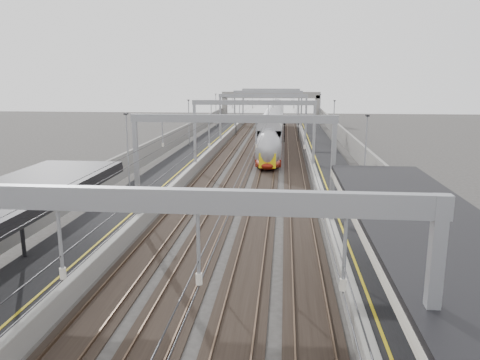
# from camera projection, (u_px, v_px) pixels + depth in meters

# --- Properties ---
(platform_left) EXTENTS (4.00, 120.00, 1.00)m
(platform_left) POSITION_uv_depth(u_px,v_px,m) (186.00, 161.00, 53.68)
(platform_left) COLOR black
(platform_left) RESTS_ON ground
(platform_right) EXTENTS (4.00, 120.00, 1.00)m
(platform_right) POSITION_uv_depth(u_px,v_px,m) (327.00, 164.00, 52.20)
(platform_right) COLOR black
(platform_right) RESTS_ON ground
(tracks) EXTENTS (11.40, 140.00, 0.20)m
(tracks) POSITION_uv_depth(u_px,v_px,m) (255.00, 166.00, 53.04)
(tracks) COLOR black
(tracks) RESTS_ON ground
(overhead_line) EXTENTS (13.00, 140.00, 6.60)m
(overhead_line) POSITION_uv_depth(u_px,v_px,m) (259.00, 109.00, 58.18)
(overhead_line) COLOR gray
(overhead_line) RESTS_ON platform_left
(overbridge) EXTENTS (22.00, 2.20, 6.90)m
(overbridge) POSITION_uv_depth(u_px,v_px,m) (271.00, 99.00, 105.42)
(overbridge) COLOR gray
(overbridge) RESTS_ON ground
(wall_left) EXTENTS (0.30, 120.00, 3.20)m
(wall_left) POSITION_uv_depth(u_px,v_px,m) (158.00, 151.00, 53.75)
(wall_left) COLOR gray
(wall_left) RESTS_ON ground
(wall_right) EXTENTS (0.30, 120.00, 3.20)m
(wall_right) POSITION_uv_depth(u_px,v_px,m) (356.00, 154.00, 51.67)
(wall_right) COLOR gray
(wall_right) RESTS_ON ground
(train) EXTENTS (2.85, 51.91, 4.50)m
(train) POSITION_uv_depth(u_px,v_px,m) (273.00, 129.00, 72.33)
(train) COLOR maroon
(train) RESTS_ON ground
(signal_green) EXTENTS (0.32, 0.32, 3.48)m
(signal_green) POSITION_uv_depth(u_px,v_px,m) (236.00, 122.00, 81.16)
(signal_green) COLOR black
(signal_green) RESTS_ON ground
(signal_red_near) EXTENTS (0.32, 0.32, 3.48)m
(signal_red_near) POSITION_uv_depth(u_px,v_px,m) (284.00, 127.00, 73.18)
(signal_red_near) COLOR black
(signal_red_near) RESTS_ON ground
(signal_red_far) EXTENTS (0.32, 0.32, 3.48)m
(signal_red_far) POSITION_uv_depth(u_px,v_px,m) (298.00, 126.00, 73.78)
(signal_red_far) COLOR black
(signal_red_far) RESTS_ON ground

